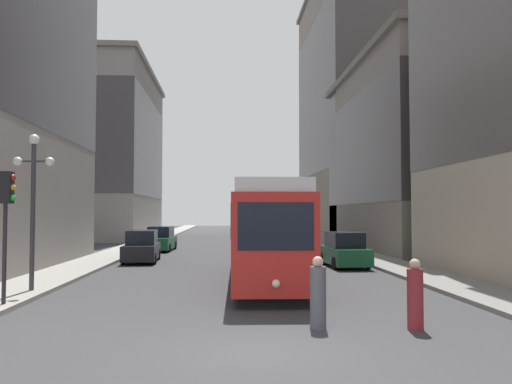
# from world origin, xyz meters

# --- Properties ---
(ground_plane) EXTENTS (200.00, 200.00, 0.00)m
(ground_plane) POSITION_xyz_m (0.00, 0.00, 0.00)
(ground_plane) COLOR #38383A
(sidewalk_left) EXTENTS (2.57, 120.00, 0.15)m
(sidewalk_left) POSITION_xyz_m (-8.12, 40.00, 0.07)
(sidewalk_left) COLOR gray
(sidewalk_left) RESTS_ON ground
(sidewalk_right) EXTENTS (2.57, 120.00, 0.15)m
(sidewalk_right) POSITION_xyz_m (8.12, 40.00, 0.07)
(sidewalk_right) COLOR gray
(sidewalk_right) RESTS_ON ground
(streetcar) EXTENTS (2.94, 12.77, 3.89)m
(streetcar) POSITION_xyz_m (0.90, 10.40, 2.10)
(streetcar) COLOR black
(streetcar) RESTS_ON ground
(transit_bus) EXTENTS (2.85, 11.50, 3.45)m
(transit_bus) POSITION_xyz_m (4.38, 28.62, 1.95)
(transit_bus) COLOR black
(transit_bus) RESTS_ON ground
(parked_car_left_near) EXTENTS (2.07, 4.66, 1.82)m
(parked_car_left_near) POSITION_xyz_m (-5.53, 19.14, 0.84)
(parked_car_left_near) COLOR black
(parked_car_left_near) RESTS_ON ground
(parked_car_left_mid) EXTENTS (2.03, 4.95, 1.82)m
(parked_car_left_mid) POSITION_xyz_m (-5.53, 27.70, 0.84)
(parked_car_left_mid) COLOR black
(parked_car_left_mid) RESTS_ON ground
(parked_car_right_far) EXTENTS (2.01, 4.42, 1.82)m
(parked_car_right_far) POSITION_xyz_m (5.53, 15.86, 0.84)
(parked_car_right_far) COLOR black
(parked_car_right_far) RESTS_ON ground
(pedestrian_crossing_near) EXTENTS (0.40, 0.40, 1.77)m
(pedestrian_crossing_near) POSITION_xyz_m (1.55, 1.88, 0.82)
(pedestrian_crossing_near) COLOR #4C4C56
(pedestrian_crossing_near) RESTS_ON ground
(pedestrian_crossing_far) EXTENTS (0.39, 0.39, 1.72)m
(pedestrian_crossing_far) POSITION_xyz_m (3.88, 1.62, 0.80)
(pedestrian_crossing_far) COLOR maroon
(pedestrian_crossing_far) RESTS_ON ground
(traffic_light_near_left) EXTENTS (0.47, 0.36, 3.91)m
(traffic_light_near_left) POSITION_xyz_m (-7.21, 4.95, 3.16)
(traffic_light_near_left) COLOR #232328
(traffic_light_near_left) RESTS_ON sidewalk_left
(lamp_post_left_near) EXTENTS (1.41, 0.36, 5.44)m
(lamp_post_left_near) POSITION_xyz_m (-7.43, 7.62, 3.73)
(lamp_post_left_near) COLOR #333338
(lamp_post_left_near) RESTS_ON sidewalk_left
(building_left_midblock) EXTENTS (15.31, 21.89, 19.22)m
(building_left_midblock) POSITION_xyz_m (-16.76, 48.36, 9.88)
(building_left_midblock) COLOR gray
(building_left_midblock) RESTS_ON ground
(building_right_corner) EXTENTS (15.29, 23.58, 29.51)m
(building_right_corner) POSITION_xyz_m (16.75, 46.39, 15.21)
(building_right_corner) COLOR slate
(building_right_corner) RESTS_ON ground
(building_right_midblock) EXTENTS (11.13, 20.73, 14.60)m
(building_right_midblock) POSITION_xyz_m (14.67, 28.02, 7.48)
(building_right_midblock) COLOR slate
(building_right_midblock) RESTS_ON ground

